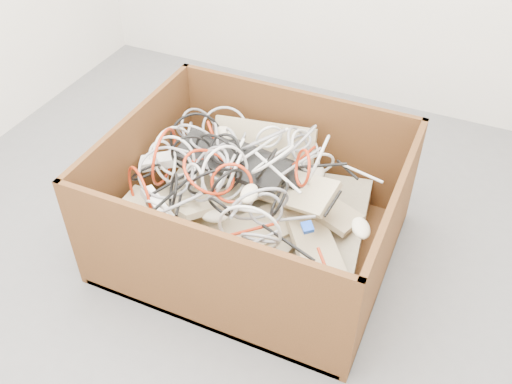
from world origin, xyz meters
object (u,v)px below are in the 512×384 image
at_px(power_strip_right, 161,211).
at_px(power_strip_left, 178,158).
at_px(cardboard_box, 251,222).
at_px(vga_plug, 307,227).

bearing_deg(power_strip_right, power_strip_left, 138.31).
xyz_separation_m(power_strip_left, power_strip_right, (0.10, -0.29, -0.02)).
relative_size(cardboard_box, vga_plug, 25.04).
distance_m(cardboard_box, power_strip_right, 0.41).
bearing_deg(cardboard_box, power_strip_right, -133.83).
bearing_deg(power_strip_left, power_strip_right, -90.95).
bearing_deg(power_strip_right, vga_plug, 43.41).
bearing_deg(power_strip_right, cardboard_box, 76.37).
relative_size(cardboard_box, power_strip_left, 3.42).
bearing_deg(power_strip_left, vga_plug, -33.51).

